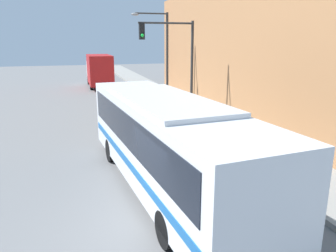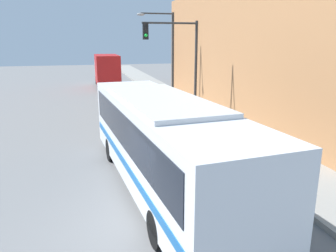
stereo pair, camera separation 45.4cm
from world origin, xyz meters
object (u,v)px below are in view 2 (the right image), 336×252
Objects in this scene: delivery_truck at (107,70)px; parking_meter at (205,110)px; street_lamp at (168,49)px; city_bus at (161,138)px; traffic_light_pole at (178,53)px; fire_hydrant at (252,148)px.

delivery_truck is 18.73m from parking_meter.
delivery_truck is 1.16× the size of street_lamp.
city_bus is 9.79m from traffic_light_pole.
parking_meter is (4.10, 6.95, -0.72)m from city_bus.
traffic_light_pole is 3.73m from parking_meter.
traffic_light_pole reaches higher than city_bus.
city_bus reaches higher than parking_meter.
fire_hydrant is at bearing -89.35° from street_lamp.
city_bus is at bearing -120.55° from parking_meter.
parking_meter is 8.20m from street_lamp.
city_bus is 8.24× the size of parking_meter.
traffic_light_pole is at bearing 114.55° from parking_meter.
city_bus is at bearing -158.89° from fire_hydrant.
delivery_truck is 9.50× the size of fire_hydrant.
parking_meter is 0.20× the size of street_lamp.
fire_hydrant is at bearing -82.84° from traffic_light_pole.
city_bus reaches higher than fire_hydrant.
parking_meter is (3.97, -18.29, -0.74)m from delivery_truck.
traffic_light_pole reaches higher than fire_hydrant.
delivery_truck is 16.69m from traffic_light_pole.
city_bus is at bearing -109.44° from traffic_light_pole.
fire_hydrant is 0.14× the size of traffic_light_pole.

